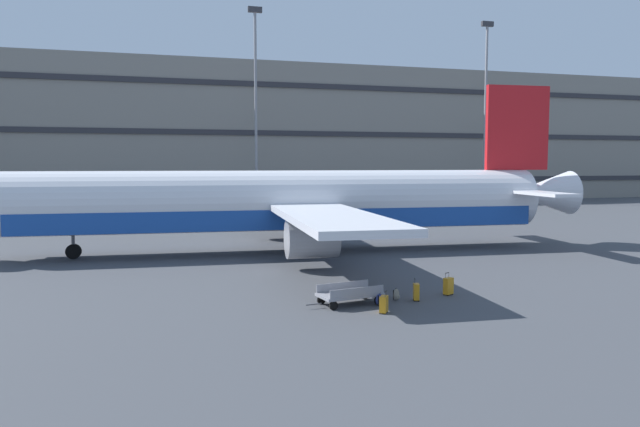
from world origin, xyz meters
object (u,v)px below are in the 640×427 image
at_px(suitcase_laid_flat, 448,286).
at_px(backpack_purple, 380,300).
at_px(airliner, 291,203).
at_px(suitcase_red, 416,292).
at_px(suitcase_orange, 384,304).
at_px(backpack_large, 396,295).
at_px(baggage_cart, 350,294).

xyz_separation_m(suitcase_laid_flat, backpack_purple, (-3.66, -1.01, -0.17)).
height_order(airliner, suitcase_red, airliner).
xyz_separation_m(suitcase_laid_flat, suitcase_orange, (-3.93, -2.13, -0.05)).
xyz_separation_m(backpack_large, backpack_purple, (-1.05, -0.69, 0.01)).
xyz_separation_m(suitcase_orange, backpack_purple, (0.27, 1.11, -0.12)).
bearing_deg(airliner, suitcase_red, -82.32).
distance_m(suitcase_red, backpack_purple, 1.88).
bearing_deg(suitcase_orange, suitcase_red, 36.13).
height_order(airliner, suitcase_orange, airliner).
height_order(airliner, backpack_large, airliner).
distance_m(suitcase_red, suitcase_laid_flat, 1.93).
height_order(airliner, backpack_purple, airliner).
bearing_deg(backpack_purple, airliner, 90.62).
distance_m(suitcase_laid_flat, backpack_large, 2.64).
height_order(suitcase_red, baggage_cart, suitcase_red).
height_order(suitcase_laid_flat, baggage_cart, suitcase_laid_flat).
relative_size(suitcase_laid_flat, backpack_large, 1.82).
bearing_deg(backpack_purple, suitcase_red, 12.82).
distance_m(suitcase_laid_flat, suitcase_orange, 4.47).
xyz_separation_m(suitcase_red, suitcase_orange, (-2.10, -1.53, -0.03)).
distance_m(suitcase_red, suitcase_orange, 2.60).
bearing_deg(suitcase_orange, backpack_purple, 76.60).
bearing_deg(airliner, baggage_cart, -93.62).
bearing_deg(suitcase_laid_flat, suitcase_orange, -151.60).
distance_m(suitcase_red, baggage_cart, 2.93).
xyz_separation_m(suitcase_orange, backpack_large, (1.31, 1.81, -0.13)).
relative_size(suitcase_orange, baggage_cart, 0.26).
relative_size(suitcase_red, suitcase_orange, 1.09).
xyz_separation_m(backpack_large, baggage_cart, (-2.14, -0.10, 0.19)).
relative_size(airliner, backpack_purple, 72.52).
distance_m(suitcase_laid_flat, backpack_purple, 3.80).
bearing_deg(backpack_large, suitcase_laid_flat, 6.92).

